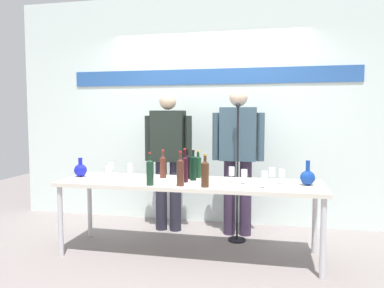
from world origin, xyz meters
TOP-DOWN VIEW (x-y plane):
  - ground_plane at (0.00, 0.00)m, footprint 10.00×10.00m
  - back_wall at (0.00, 1.26)m, footprint 5.39×0.11m
  - display_table at (0.00, 0.00)m, footprint 2.63×0.71m
  - decanter_blue_left at (-1.21, 0.04)m, footprint 0.14×0.14m
  - decanter_blue_right at (1.15, 0.04)m, footprint 0.14×0.14m
  - presenter_left at (-0.43, 0.75)m, footprint 0.59×0.22m
  - presenter_right at (0.43, 0.75)m, footprint 0.61×0.22m
  - wine_bottle_0 at (0.03, 0.08)m, footprint 0.07×0.07m
  - wine_bottle_1 at (-0.32, -0.28)m, footprint 0.07×0.07m
  - wine_bottle_2 at (-0.32, 0.16)m, footprint 0.07×0.07m
  - wine_bottle_3 at (-0.03, -0.04)m, footprint 0.07×0.07m
  - wine_bottle_4 at (0.21, -0.26)m, footprint 0.07×0.07m
  - wine_bottle_5 at (0.05, 0.24)m, footprint 0.07×0.07m
  - wine_bottle_6 at (-0.03, -0.25)m, footprint 0.07×0.07m
  - wine_bottle_7 at (-0.06, 0.17)m, footprint 0.07×0.07m
  - wine_glass_left_0 at (-0.94, 0.22)m, footprint 0.06×0.06m
  - wine_glass_left_1 at (-0.64, 0.01)m, footprint 0.06×0.06m
  - wine_glass_left_2 at (-0.85, -0.05)m, footprint 0.07×0.07m
  - wine_glass_right_0 at (0.82, -0.02)m, footprint 0.06×0.06m
  - wine_glass_right_1 at (0.56, -0.04)m, footprint 0.06×0.06m
  - wine_glass_right_2 at (0.91, 0.02)m, footprint 0.07×0.07m
  - wine_glass_right_3 at (0.75, -0.21)m, footprint 0.07×0.07m
  - wine_glass_right_4 at (0.43, 0.02)m, footprint 0.06×0.06m
  - microphone_stand at (0.44, 0.52)m, footprint 0.20×0.20m

SIDE VIEW (x-z plane):
  - ground_plane at x=0.00m, z-range 0.00..0.00m
  - microphone_stand at x=0.44m, z-range -0.26..1.31m
  - display_table at x=0.00m, z-range 0.33..1.08m
  - decanter_blue_left at x=-1.21m, z-range 0.73..0.93m
  - decanter_blue_right at x=1.15m, z-range 0.72..0.95m
  - wine_glass_left_0 at x=-0.94m, z-range 0.79..0.92m
  - wine_glass_left_2 at x=-0.85m, z-range 0.79..0.93m
  - wine_glass_right_1 at x=0.56m, z-range 0.79..0.93m
  - wine_glass_right_2 at x=0.91m, z-range 0.79..0.94m
  - wine_glass_right_4 at x=0.43m, z-range 0.79..0.95m
  - wine_glass_left_1 at x=-0.64m, z-range 0.79..0.95m
  - wine_glass_right_3 at x=0.75m, z-range 0.79..0.95m
  - wine_glass_right_0 at x=0.82m, z-range 0.79..0.96m
  - wine_bottle_5 at x=0.05m, z-range 0.74..1.03m
  - wine_bottle_2 at x=-0.32m, z-range 0.73..1.04m
  - wine_bottle_1 at x=-0.32m, z-range 0.73..1.05m
  - wine_bottle_4 at x=0.21m, z-range 0.74..1.05m
  - wine_bottle_7 at x=-0.06m, z-range 0.74..1.05m
  - wine_bottle_0 at x=0.03m, z-range 0.74..1.05m
  - wine_bottle_3 at x=-0.03m, z-range 0.73..1.07m
  - wine_bottle_6 at x=-0.03m, z-range 0.73..1.06m
  - presenter_left at x=-0.43m, z-range 0.12..1.81m
  - presenter_right at x=0.43m, z-range 0.13..1.87m
  - back_wall at x=0.00m, z-range 0.00..3.00m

